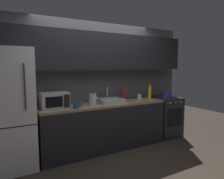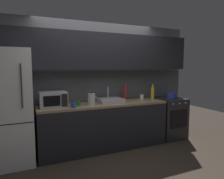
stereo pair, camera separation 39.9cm
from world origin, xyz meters
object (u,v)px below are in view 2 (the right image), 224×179
(wine_bottle_yellow, at_px, (153,93))
(cooking_pot, at_px, (171,95))
(oven_range, at_px, (169,118))
(mug_green, at_px, (78,103))
(wine_bottle_red, at_px, (125,93))
(refrigerator, at_px, (10,108))
(mug_white, at_px, (142,97))
(kettle, at_px, (91,99))
(mug_blue, at_px, (73,105))
(microwave, at_px, (53,99))

(wine_bottle_yellow, bearing_deg, cooking_pot, -2.82)
(oven_range, xyz_separation_m, wine_bottle_yellow, (-0.46, 0.03, 0.59))
(mug_green, bearing_deg, wine_bottle_red, 12.91)
(oven_range, bearing_deg, refrigerator, 179.98)
(oven_range, height_order, wine_bottle_red, wine_bottle_red)
(wine_bottle_yellow, relative_size, mug_white, 3.20)
(kettle, xyz_separation_m, mug_green, (-0.25, -0.01, -0.06))
(mug_white, distance_m, mug_green, 1.47)
(refrigerator, distance_m, wine_bottle_yellow, 2.77)
(wine_bottle_yellow, distance_m, wine_bottle_red, 0.61)
(wine_bottle_red, bearing_deg, wine_bottle_yellow, -14.53)
(wine_bottle_yellow, distance_m, mug_blue, 1.80)
(microwave, xyz_separation_m, wine_bottle_red, (1.50, 0.16, 0.02))
(oven_range, distance_m, mug_blue, 2.30)
(wine_bottle_yellow, relative_size, mug_green, 3.64)
(oven_range, distance_m, microwave, 2.61)
(mug_blue, bearing_deg, mug_white, 11.42)
(oven_range, xyz_separation_m, mug_green, (-2.12, -0.07, 0.50))
(mug_white, distance_m, cooking_pot, 0.71)
(oven_range, relative_size, mug_blue, 9.88)
(oven_range, bearing_deg, cooking_pot, 2.38)
(mug_blue, distance_m, mug_green, 0.17)
(microwave, xyz_separation_m, mug_white, (1.88, 0.11, -0.08))
(oven_range, relative_size, mug_green, 9.73)
(mug_white, bearing_deg, mug_blue, -168.58)
(wine_bottle_yellow, xyz_separation_m, mug_blue, (-1.78, -0.22, -0.09))
(mug_blue, xyz_separation_m, cooking_pot, (2.27, 0.19, 0.02))
(wine_bottle_yellow, bearing_deg, mug_blue, -173.02)
(kettle, distance_m, mug_green, 0.26)
(wine_bottle_red, bearing_deg, oven_range, -9.69)
(refrigerator, height_order, wine_bottle_red, refrigerator)
(microwave, relative_size, mug_blue, 5.05)
(wine_bottle_yellow, height_order, wine_bottle_red, wine_bottle_red)
(microwave, relative_size, wine_bottle_red, 1.25)
(microwave, bearing_deg, cooking_pot, -0.41)
(oven_range, relative_size, kettle, 3.78)
(mug_green, height_order, cooking_pot, cooking_pot)
(mug_white, bearing_deg, kettle, -171.24)
(refrigerator, bearing_deg, microwave, 1.55)
(kettle, height_order, wine_bottle_yellow, wine_bottle_yellow)
(oven_range, bearing_deg, mug_blue, -175.08)
(wine_bottle_yellow, distance_m, mug_green, 1.67)
(oven_range, relative_size, microwave, 1.96)
(microwave, bearing_deg, mug_blue, -34.64)
(mug_blue, bearing_deg, wine_bottle_red, 17.35)
(wine_bottle_red, bearing_deg, microwave, -173.92)
(refrigerator, bearing_deg, mug_white, 2.78)
(microwave, bearing_deg, oven_range, -0.44)
(refrigerator, xyz_separation_m, mug_green, (1.11, -0.07, 0.00))
(refrigerator, bearing_deg, mug_green, -3.50)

